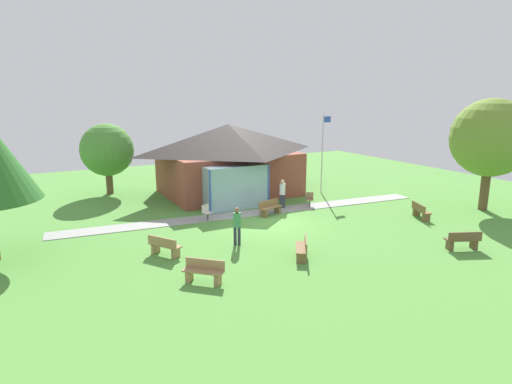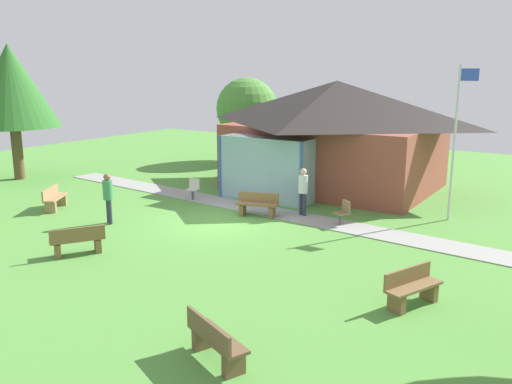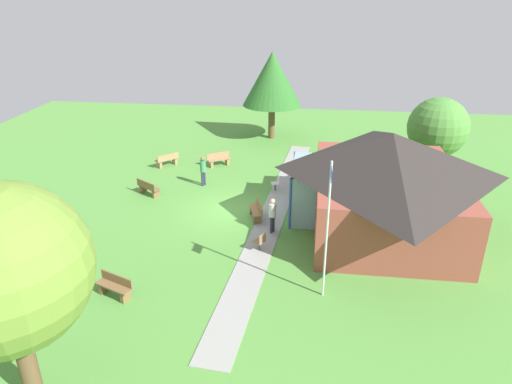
% 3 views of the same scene
% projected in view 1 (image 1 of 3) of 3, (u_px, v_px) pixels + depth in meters
% --- Properties ---
extents(ground_plane, '(44.00, 44.00, 0.00)m').
position_uv_depth(ground_plane, '(272.00, 223.00, 22.59)').
color(ground_plane, '#54933D').
extents(pavilion, '(9.34, 8.12, 4.70)m').
position_uv_depth(pavilion, '(229.00, 158.00, 28.70)').
color(pavilion, brown).
rests_on(pavilion, ground_plane).
extents(footpath, '(21.63, 3.21, 0.03)m').
position_uv_depth(footpath, '(253.00, 213.00, 24.45)').
color(footpath, '#999993').
rests_on(footpath, ground_plane).
extents(flagpole, '(0.64, 0.08, 5.34)m').
position_uv_depth(flagpole, '(323.00, 150.00, 28.92)').
color(flagpole, silver).
rests_on(flagpole, ground_plane).
extents(bench_lawn_far_right, '(0.98, 1.55, 0.84)m').
position_uv_depth(bench_lawn_far_right, '(421.00, 211.00, 23.35)').
color(bench_lawn_far_right, brown).
rests_on(bench_lawn_far_right, ground_plane).
extents(bench_front_left, '(1.39, 1.35, 0.84)m').
position_uv_depth(bench_front_left, '(204.00, 272.00, 15.38)').
color(bench_front_left, '#9E7A51').
rests_on(bench_front_left, ground_plane).
extents(bench_rear_near_path, '(1.56, 0.86, 0.84)m').
position_uv_depth(bench_rear_near_path, '(270.00, 208.00, 23.99)').
color(bench_rear_near_path, brown).
rests_on(bench_rear_near_path, ground_plane).
extents(bench_front_right, '(1.55, 0.99, 0.84)m').
position_uv_depth(bench_front_right, '(463.00, 241.00, 18.64)').
color(bench_front_right, brown).
rests_on(bench_front_right, ground_plane).
extents(bench_mid_left, '(1.18, 1.50, 0.84)m').
position_uv_depth(bench_mid_left, '(165.00, 247.00, 17.94)').
color(bench_mid_left, '#9E7A51').
rests_on(bench_mid_left, ground_plane).
extents(bench_front_center, '(1.18, 1.50, 0.84)m').
position_uv_depth(bench_front_center, '(302.00, 249.00, 17.67)').
color(bench_front_center, brown).
rests_on(bench_front_center, ground_plane).
extents(patio_chair_west, '(0.54, 0.54, 0.86)m').
position_uv_depth(patio_chair_west, '(207.00, 213.00, 22.96)').
color(patio_chair_west, beige).
rests_on(patio_chair_west, ground_plane).
extents(patio_chair_lawn_spare, '(0.61, 0.61, 0.86)m').
position_uv_depth(patio_chair_lawn_spare, '(310.00, 200.00, 25.85)').
color(patio_chair_lawn_spare, '#8C6B4C').
rests_on(patio_chair_lawn_spare, ground_plane).
extents(visitor_on_path, '(0.34, 0.34, 1.74)m').
position_uv_depth(visitor_on_path, '(282.00, 192.00, 25.26)').
color(visitor_on_path, '#2D3347').
rests_on(visitor_on_path, ground_plane).
extents(visitor_strolling_lawn, '(0.34, 0.34, 1.74)m').
position_uv_depth(visitor_strolling_lawn, '(237.00, 223.00, 19.09)').
color(visitor_strolling_lawn, '#2D3347').
rests_on(visitor_strolling_lawn, ground_plane).
extents(tree_far_east, '(4.43, 4.43, 6.44)m').
position_uv_depth(tree_far_east, '(491.00, 138.00, 24.28)').
color(tree_far_east, brown).
rests_on(tree_far_east, ground_plane).
extents(tree_behind_pavilion_left, '(3.50, 3.50, 4.75)m').
position_uv_depth(tree_behind_pavilion_left, '(107.00, 150.00, 28.65)').
color(tree_behind_pavilion_left, brown).
rests_on(tree_behind_pavilion_left, ground_plane).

